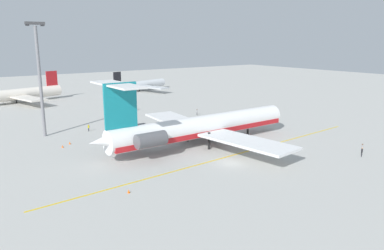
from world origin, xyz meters
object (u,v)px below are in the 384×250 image
object	(u,v)px
ground_crew_starboard	(197,111)
safety_cone_tail	(63,146)
main_jetliner	(198,127)
ground_crew_near_nose	(362,151)
ground_crew_portside	(362,147)
safety_cone_wingtip	(129,191)
light_mast	(40,75)
airliner_mid_left	(141,85)
safety_cone_nose	(70,143)
airliner_far_left	(13,95)
ground_crew_near_tail	(89,127)

from	to	relation	value
ground_crew_starboard	safety_cone_tail	distance (m)	42.39
main_jetliner	ground_crew_near_nose	xyz separation A→B (m)	(19.66, -23.59, -2.60)
ground_crew_portside	safety_cone_tail	size ratio (longest dim) A/B	3.33
safety_cone_wingtip	light_mast	bearing A→B (deg)	91.89
airliner_mid_left	safety_cone_nose	distance (m)	81.83
airliner_mid_left	light_mast	distance (m)	76.68
safety_cone_nose	ground_crew_near_nose	bearing A→B (deg)	-43.96
main_jetliner	airliner_far_left	xyz separation A→B (m)	(-20.82, 76.63, -0.81)
airliner_mid_left	ground_crew_starboard	world-z (taller)	airliner_mid_left
light_mast	safety_cone_nose	bearing A→B (deg)	-76.36
light_mast	ground_crew_near_nose	bearing A→B (deg)	-48.72
ground_crew_near_tail	ground_crew_starboard	distance (m)	31.97
main_jetliner	airliner_mid_left	world-z (taller)	main_jetliner
ground_crew_near_nose	light_mast	distance (m)	66.55
ground_crew_near_nose	ground_crew_portside	bearing A→B (deg)	99.46
main_jetliner	safety_cone_tail	size ratio (longest dim) A/B	86.06
ground_crew_near_tail	safety_cone_tail	size ratio (longest dim) A/B	3.04
ground_crew_portside	ground_crew_starboard	size ratio (longest dim) A/B	1.06
airliner_mid_left	safety_cone_wingtip	xyz separation A→B (m)	(-51.31, -94.15, -2.32)
ground_crew_near_tail	safety_cone_tail	distance (m)	13.49
airliner_far_left	light_mast	bearing A→B (deg)	72.75
main_jetliner	ground_crew_near_nose	size ratio (longest dim) A/B	25.83
airliner_mid_left	safety_cone_wingtip	bearing A→B (deg)	-134.96
ground_crew_near_nose	ground_crew_starboard	size ratio (longest dim) A/B	1.06
airliner_far_left	safety_cone_tail	bearing A→B (deg)	73.72
ground_crew_near_tail	safety_cone_nose	bearing A→B (deg)	-51.78
airliner_far_left	ground_crew_portside	bearing A→B (deg)	99.13
safety_cone_tail	light_mast	distance (m)	17.45
ground_crew_near_tail	light_mast	size ratio (longest dim) A/B	0.07
ground_crew_starboard	safety_cone_tail	bearing A→B (deg)	-153.29
airliner_mid_left	ground_crew_near_tail	xyz separation A→B (m)	(-43.13, -56.10, -1.53)
ground_crew_near_nose	safety_cone_wingtip	xyz separation A→B (m)	(-41.85, 9.71, -0.89)
ground_crew_near_nose	safety_cone_tail	distance (m)	56.98
ground_crew_portside	safety_cone_wingtip	world-z (taller)	ground_crew_portside
main_jetliner	safety_cone_nose	xyz separation A→B (m)	(-21.09, 15.71, -3.49)
airliner_mid_left	safety_cone_nose	bearing A→B (deg)	-144.25
main_jetliner	light_mast	distance (m)	36.05
airliner_far_left	light_mast	size ratio (longest dim) A/B	1.35
main_jetliner	light_mast	bearing A→B (deg)	131.39
main_jetliner	ground_crew_near_tail	bearing A→B (deg)	118.88
main_jetliner	safety_cone_tail	distance (m)	27.25
safety_cone_wingtip	ground_crew_starboard	bearing A→B (deg)	44.09
ground_crew_portside	safety_cone_nose	world-z (taller)	ground_crew_portside
airliner_mid_left	ground_crew_portside	distance (m)	102.81
main_jetliner	airliner_far_left	world-z (taller)	main_jetliner
airliner_mid_left	ground_crew_portside	size ratio (longest dim) A/B	15.84
ground_crew_near_tail	ground_crew_portside	size ratio (longest dim) A/B	0.91
ground_crew_portside	safety_cone_nose	size ratio (longest dim) A/B	3.33
light_mast	main_jetliner	bearing A→B (deg)	-47.43
ground_crew_near_tail	light_mast	xyz separation A→B (m)	(-9.49, 1.39, 12.42)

